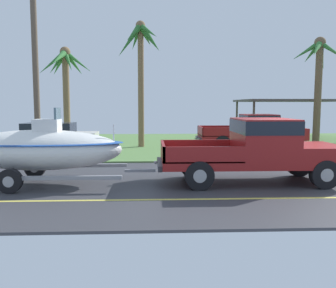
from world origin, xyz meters
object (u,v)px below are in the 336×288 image
at_px(carport_awning, 290,101).
at_px(utility_pole, 35,49).
at_px(parked_pickup_background, 258,130).
at_px(boat_on_trailer, 39,149).
at_px(palm_tree_mid, 319,67).
at_px(palm_tree_near_left, 65,71).
at_px(palm_tree_near_right, 141,52).
at_px(pickup_truck_towing, 262,147).
at_px(parked_sedan_near, 53,136).

relative_size(carport_awning, utility_pole, 0.76).
xyz_separation_m(parked_pickup_background, carport_awning, (3.79, 5.58, 1.52)).
bearing_deg(parked_pickup_background, carport_awning, 55.83).
relative_size(boat_on_trailer, palm_tree_mid, 0.96).
height_order(palm_tree_near_left, palm_tree_near_right, palm_tree_near_right).
xyz_separation_m(pickup_truck_towing, boat_on_trailer, (-6.50, 0.00, -0.03)).
relative_size(boat_on_trailer, parked_pickup_background, 1.07).
xyz_separation_m(palm_tree_mid, utility_pole, (-14.40, -6.23, 0.01)).
xyz_separation_m(carport_awning, palm_tree_near_left, (-14.48, -1.89, 1.77)).
distance_m(carport_awning, palm_tree_near_left, 14.71).
height_order(pickup_truck_towing, carport_awning, carport_awning).
xyz_separation_m(parked_pickup_background, palm_tree_mid, (4.27, 2.51, 3.48)).
distance_m(boat_on_trailer, utility_pole, 5.83).
bearing_deg(palm_tree_near_right, palm_tree_mid, 7.32).
bearing_deg(parked_pickup_background, utility_pole, -159.81).
bearing_deg(pickup_truck_towing, utility_pole, 150.44).
xyz_separation_m(carport_awning, utility_pole, (-13.91, -9.30, 1.98)).
height_order(pickup_truck_towing, boat_on_trailer, boat_on_trailer).
height_order(boat_on_trailer, parked_pickup_background, boat_on_trailer).
bearing_deg(parked_pickup_background, parked_sedan_near, 177.84).
bearing_deg(pickup_truck_towing, palm_tree_near_right, 112.09).
distance_m(parked_sedan_near, palm_tree_mid, 15.54).
xyz_separation_m(pickup_truck_towing, carport_awning, (6.03, 13.77, 1.48)).
xyz_separation_m(palm_tree_near_left, palm_tree_near_right, (4.64, -2.51, 0.80)).
distance_m(parked_pickup_background, parked_sedan_near, 10.65).
height_order(carport_awning, palm_tree_mid, palm_tree_mid).
bearing_deg(utility_pole, palm_tree_mid, 23.41).
bearing_deg(boat_on_trailer, pickup_truck_towing, 0.00).
height_order(parked_sedan_near, palm_tree_near_left, palm_tree_near_left).
distance_m(pickup_truck_towing, utility_pole, 9.70).
bearing_deg(parked_sedan_near, palm_tree_mid, 8.06).
xyz_separation_m(parked_sedan_near, carport_awning, (14.42, 5.18, 1.86)).
distance_m(pickup_truck_towing, parked_sedan_near, 12.02).
bearing_deg(parked_sedan_near, carport_awning, 19.76).
distance_m(pickup_truck_towing, palm_tree_near_right, 10.90).
bearing_deg(palm_tree_near_left, palm_tree_near_right, -28.40).
relative_size(boat_on_trailer, palm_tree_near_right, 0.89).
height_order(pickup_truck_towing, utility_pole, utility_pole).
height_order(parked_sedan_near, palm_tree_near_right, palm_tree_near_right).
height_order(pickup_truck_towing, parked_sedan_near, pickup_truck_towing).
distance_m(pickup_truck_towing, palm_tree_mid, 13.00).
height_order(palm_tree_near_left, palm_tree_mid, palm_tree_mid).
distance_m(palm_tree_near_right, palm_tree_mid, 10.42).
xyz_separation_m(palm_tree_near_right, palm_tree_mid, (10.32, 1.33, -0.60)).
bearing_deg(boat_on_trailer, carport_awning, 47.70).
height_order(boat_on_trailer, palm_tree_near_left, palm_tree_near_left).
bearing_deg(palm_tree_near_right, pickup_truck_towing, -67.91).
xyz_separation_m(palm_tree_near_left, palm_tree_mid, (14.96, -1.18, 0.19)).
height_order(carport_awning, utility_pole, utility_pole).
distance_m(boat_on_trailer, palm_tree_mid, 17.21).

